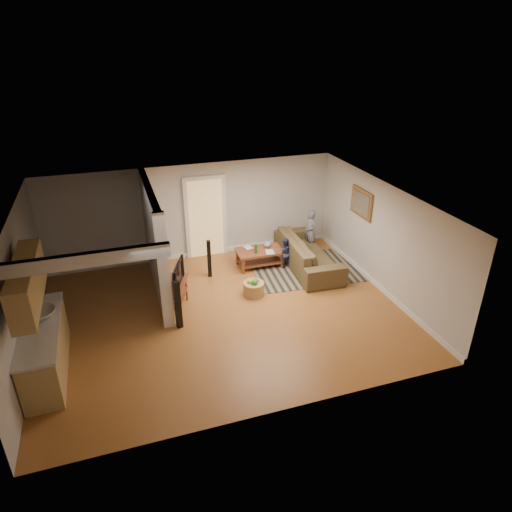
{
  "coord_description": "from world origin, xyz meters",
  "views": [
    {
      "loc": [
        -1.95,
        -8.04,
        5.44
      ],
      "look_at": [
        0.82,
        0.32,
        1.1
      ],
      "focal_mm": 32.0,
      "sensor_mm": 36.0,
      "label": 1
    }
  ],
  "objects_px": {
    "coffee_table": "(260,253)",
    "toy_basket": "(254,288)",
    "toddler": "(284,267)",
    "child": "(309,251)",
    "speaker_right": "(209,259)",
    "speaker_left": "(178,305)",
    "tv_console": "(176,287)",
    "sofa": "(307,266)"
  },
  "relations": [
    {
      "from": "toy_basket",
      "to": "child",
      "type": "height_order",
      "value": "child"
    },
    {
      "from": "coffee_table",
      "to": "speaker_left",
      "type": "relative_size",
      "value": 1.1
    },
    {
      "from": "tv_console",
      "to": "toddler",
      "type": "height_order",
      "value": "tv_console"
    },
    {
      "from": "coffee_table",
      "to": "tv_console",
      "type": "xyz_separation_m",
      "value": [
        -2.38,
        -1.47,
        0.25
      ]
    },
    {
      "from": "coffee_table",
      "to": "child",
      "type": "bearing_deg",
      "value": 14.36
    },
    {
      "from": "tv_console",
      "to": "speaker_right",
      "type": "height_order",
      "value": "speaker_right"
    },
    {
      "from": "speaker_left",
      "to": "child",
      "type": "relative_size",
      "value": 0.9
    },
    {
      "from": "coffee_table",
      "to": "child",
      "type": "xyz_separation_m",
      "value": [
        1.56,
        0.4,
        -0.36
      ]
    },
    {
      "from": "toy_basket",
      "to": "toddler",
      "type": "height_order",
      "value": "toy_basket"
    },
    {
      "from": "speaker_left",
      "to": "toy_basket",
      "type": "bearing_deg",
      "value": 1.25
    },
    {
      "from": "toy_basket",
      "to": "toddler",
      "type": "distance_m",
      "value": 1.59
    },
    {
      "from": "speaker_left",
      "to": "toy_basket",
      "type": "height_order",
      "value": "speaker_left"
    },
    {
      "from": "tv_console",
      "to": "child",
      "type": "relative_size",
      "value": 0.96
    },
    {
      "from": "sofa",
      "to": "toy_basket",
      "type": "relative_size",
      "value": 5.4
    },
    {
      "from": "speaker_left",
      "to": "toddler",
      "type": "height_order",
      "value": "speaker_left"
    },
    {
      "from": "tv_console",
      "to": "speaker_left",
      "type": "bearing_deg",
      "value": -75.4
    },
    {
      "from": "tv_console",
      "to": "speaker_right",
      "type": "distance_m",
      "value": 1.69
    },
    {
      "from": "sofa",
      "to": "speaker_left",
      "type": "distance_m",
      "value": 4.0
    },
    {
      "from": "tv_console",
      "to": "speaker_left",
      "type": "xyz_separation_m",
      "value": [
        -0.06,
        -0.59,
        -0.08
      ]
    },
    {
      "from": "speaker_left",
      "to": "toy_basket",
      "type": "xyz_separation_m",
      "value": [
        1.83,
        0.73,
        -0.36
      ]
    },
    {
      "from": "speaker_right",
      "to": "speaker_left",
      "type": "bearing_deg",
      "value": -107.35
    },
    {
      "from": "tv_console",
      "to": "toddler",
      "type": "bearing_deg",
      "value": 42.55
    },
    {
      "from": "speaker_right",
      "to": "sofa",
      "type": "bearing_deg",
      "value": 6.15
    },
    {
      "from": "sofa",
      "to": "toddler",
      "type": "xyz_separation_m",
      "value": [
        -0.6,
        0.13,
        0.0
      ]
    },
    {
      "from": "toy_basket",
      "to": "child",
      "type": "relative_size",
      "value": 0.41
    },
    {
      "from": "speaker_left",
      "to": "toy_basket",
      "type": "distance_m",
      "value": 2.01
    },
    {
      "from": "coffee_table",
      "to": "child",
      "type": "height_order",
      "value": "coffee_table"
    },
    {
      "from": "child",
      "to": "toddler",
      "type": "height_order",
      "value": "child"
    },
    {
      "from": "speaker_right",
      "to": "toddler",
      "type": "height_order",
      "value": "speaker_right"
    },
    {
      "from": "child",
      "to": "sofa",
      "type": "bearing_deg",
      "value": -32.1
    },
    {
      "from": "child",
      "to": "tv_console",
      "type": "bearing_deg",
      "value": -69.87
    },
    {
      "from": "child",
      "to": "speaker_right",
      "type": "bearing_deg",
      "value": -84.92
    },
    {
      "from": "coffee_table",
      "to": "toy_basket",
      "type": "distance_m",
      "value": 1.47
    },
    {
      "from": "coffee_table",
      "to": "toy_basket",
      "type": "relative_size",
      "value": 2.44
    },
    {
      "from": "speaker_right",
      "to": "child",
      "type": "bearing_deg",
      "value": 22.34
    },
    {
      "from": "tv_console",
      "to": "speaker_left",
      "type": "relative_size",
      "value": 1.06
    },
    {
      "from": "toddler",
      "to": "child",
      "type": "bearing_deg",
      "value": -137.29
    },
    {
      "from": "speaker_left",
      "to": "toy_basket",
      "type": "relative_size",
      "value": 2.21
    },
    {
      "from": "toy_basket",
      "to": "coffee_table",
      "type": "bearing_deg",
      "value": 65.41
    },
    {
      "from": "sofa",
      "to": "child",
      "type": "bearing_deg",
      "value": -23.57
    },
    {
      "from": "child",
      "to": "coffee_table",
      "type": "bearing_deg",
      "value": -80.88
    },
    {
      "from": "toy_basket",
      "to": "speaker_left",
      "type": "bearing_deg",
      "value": -158.22
    }
  ]
}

